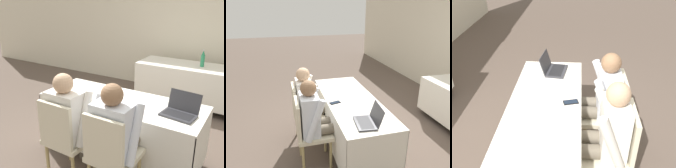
# 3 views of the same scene
# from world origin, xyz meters

# --- Properties ---
(ground_plane) EXTENTS (24.00, 24.00, 0.00)m
(ground_plane) POSITION_xyz_m (0.00, 0.00, 0.00)
(ground_plane) COLOR brown
(conference_table_near) EXTENTS (1.90, 0.71, 0.74)m
(conference_table_near) POSITION_xyz_m (0.00, 0.00, 0.56)
(conference_table_near) COLOR white
(conference_table_near) RESTS_ON ground_plane
(laptop) EXTENTS (0.36, 0.31, 0.22)m
(laptop) POSITION_xyz_m (0.70, -0.02, 0.78)
(laptop) COLOR #333338
(laptop) RESTS_ON conference_table_near
(cell_phone) EXTENTS (0.11, 0.16, 0.01)m
(cell_phone) POSITION_xyz_m (0.07, -0.25, 0.75)
(cell_phone) COLOR black
(cell_phone) RESTS_ON conference_table_near
(paper_beside_laptop) EXTENTS (0.28, 0.34, 0.00)m
(paper_beside_laptop) POSITION_xyz_m (0.05, 0.09, 0.74)
(paper_beside_laptop) COLOR white
(paper_beside_laptop) RESTS_ON conference_table_near
(chair_near_left) EXTENTS (0.44, 0.44, 0.92)m
(chair_near_left) POSITION_xyz_m (-0.28, -0.66, 0.51)
(chair_near_left) COLOR tan
(chair_near_left) RESTS_ON ground_plane
(chair_near_right) EXTENTS (0.44, 0.44, 0.92)m
(chair_near_right) POSITION_xyz_m (0.28, -0.66, 0.51)
(chair_near_right) COLOR tan
(chair_near_right) RESTS_ON ground_plane
(person_checkered_shirt) EXTENTS (0.50, 0.52, 1.18)m
(person_checkered_shirt) POSITION_xyz_m (-0.28, -0.56, 0.67)
(person_checkered_shirt) COLOR #665B4C
(person_checkered_shirt) RESTS_ON ground_plane
(person_white_shirt) EXTENTS (0.50, 0.52, 1.18)m
(person_white_shirt) POSITION_xyz_m (0.28, -0.56, 0.67)
(person_white_shirt) COLOR #665B4C
(person_white_shirt) RESTS_ON ground_plane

